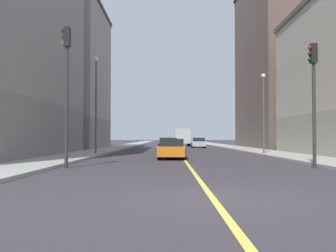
{
  "coord_description": "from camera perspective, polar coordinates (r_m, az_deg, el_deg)",
  "views": [
    {
      "loc": [
        -1.02,
        -8.96,
        1.4
      ],
      "look_at": [
        -1.17,
        45.33,
        3.0
      ],
      "focal_mm": 41.45,
      "sensor_mm": 36.0,
      "label": 1
    }
  ],
  "objects": [
    {
      "name": "ground_plane",
      "position": [
        9.13,
        6.71,
        -10.52
      ],
      "size": [
        400.0,
        400.0,
        0.0
      ],
      "primitive_type": "plane",
      "color": "#363137",
      "rests_on": "ground"
    },
    {
      "name": "sidewalk_left",
      "position": [
        58.63,
        8.74,
        -2.97
      ],
      "size": [
        3.3,
        168.0,
        0.15
      ],
      "primitive_type": "cube",
      "color": "#9E9B93",
      "rests_on": "ground"
    },
    {
      "name": "sidewalk_right",
      "position": [
        58.36,
        -6.44,
        -2.98
      ],
      "size": [
        3.3,
        168.0,
        0.15
      ],
      "primitive_type": "cube",
      "color": "#9E9B93",
      "rests_on": "ground"
    },
    {
      "name": "lane_center_stripe",
      "position": [
        57.98,
        1.17,
        -3.07
      ],
      "size": [
        0.16,
        154.0,
        0.01
      ],
      "primitive_type": "cube",
      "color": "#E5D14C",
      "rests_on": "ground"
    },
    {
      "name": "building_left_mid",
      "position": [
        52.88,
        16.58,
        9.23
      ],
      "size": [
        9.03,
        20.3,
        22.7
      ],
      "color": "brown",
      "rests_on": "ground"
    },
    {
      "name": "building_right_midblock",
      "position": [
        50.99,
        -14.39,
        6.95
      ],
      "size": [
        9.03,
        15.26,
        18.0
      ],
      "color": "gray",
      "rests_on": "ground"
    },
    {
      "name": "traffic_light_left_near",
      "position": [
        19.06,
        20.76,
        5.4
      ],
      "size": [
        0.4,
        0.32,
        5.72
      ],
      "color": "#2D2D2D",
      "rests_on": "ground"
    },
    {
      "name": "traffic_light_right_near",
      "position": [
        18.51,
        -14.54,
        6.93
      ],
      "size": [
        0.4,
        0.32,
        6.48
      ],
      "color": "#2D2D2D",
      "rests_on": "ground"
    },
    {
      "name": "street_lamp_left_near",
      "position": [
        32.16,
        14.02,
        3.15
      ],
      "size": [
        0.36,
        0.36,
        6.41
      ],
      "color": "#4C4C51",
      "rests_on": "ground"
    },
    {
      "name": "street_lamp_right_near",
      "position": [
        30.95,
        -10.39,
        4.48
      ],
      "size": [
        0.36,
        0.36,
        7.59
      ],
      "color": "#4C4C51",
      "rests_on": "ground"
    },
    {
      "name": "car_black",
      "position": [
        35.76,
        0.18,
        -2.89
      ],
      "size": [
        1.86,
        4.35,
        1.36
      ],
      "color": "black",
      "rests_on": "ground"
    },
    {
      "name": "car_silver",
      "position": [
        53.3,
        4.64,
        -2.47
      ],
      "size": [
        1.93,
        4.28,
        1.36
      ],
      "color": "silver",
      "rests_on": "ground"
    },
    {
      "name": "car_orange",
      "position": [
        25.48,
        0.78,
        -3.4
      ],
      "size": [
        1.91,
        4.55,
        1.31
      ],
      "color": "orange",
      "rests_on": "ground"
    },
    {
      "name": "car_white",
      "position": [
        50.93,
        0.04,
        -2.5
      ],
      "size": [
        1.9,
        4.36,
        1.38
      ],
      "color": "white",
      "rests_on": "ground"
    },
    {
      "name": "car_green",
      "position": [
        75.39,
        1.61,
        -2.27
      ],
      "size": [
        2.04,
        4.49,
        1.26
      ],
      "color": "#1E6B38",
      "rests_on": "ground"
    },
    {
      "name": "box_truck",
      "position": [
        63.3,
        2.24,
        -1.6
      ],
      "size": [
        2.49,
        6.72,
        2.78
      ],
      "color": "maroon",
      "rests_on": "ground"
    }
  ]
}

